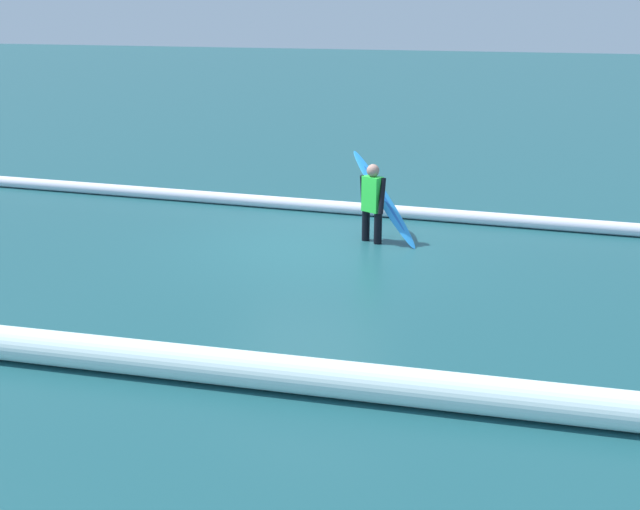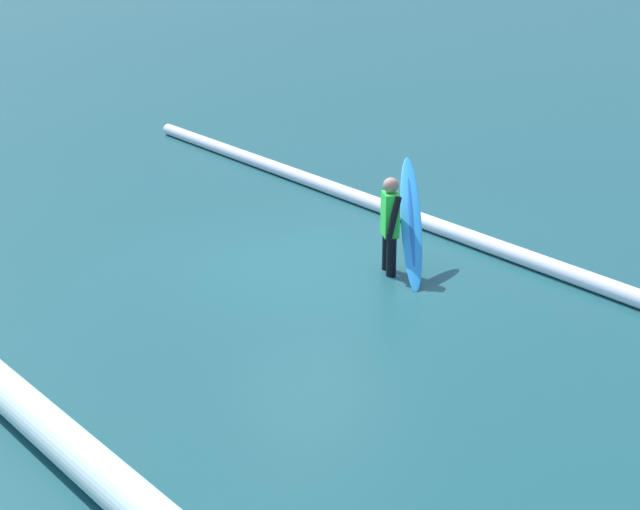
{
  "view_description": "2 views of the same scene",
  "coord_description": "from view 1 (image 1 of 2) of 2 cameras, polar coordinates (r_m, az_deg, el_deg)",
  "views": [
    {
      "loc": [
        -4.21,
        12.3,
        3.93
      ],
      "look_at": [
        -0.86,
        2.1,
        0.56
      ],
      "focal_mm": 44.33,
      "sensor_mm": 36.0,
      "label": 1
    },
    {
      "loc": [
        -10.98,
        7.65,
        4.75
      ],
      "look_at": [
        -1.15,
        0.73,
        0.59
      ],
      "focal_mm": 54.97,
      "sensor_mm": 36.0,
      "label": 2
    }
  ],
  "objects": [
    {
      "name": "wave_crest_midground",
      "position": [
        9.46,
        -17.15,
        -6.62
      ],
      "size": [
        15.98,
        1.64,
        0.4
      ],
      "primitive_type": "cylinder",
      "rotation": [
        0.0,
        1.57,
        0.08
      ],
      "color": "white",
      "rests_on": "ground_plane"
    },
    {
      "name": "wave_crest_foreground",
      "position": [
        15.29,
        10.88,
        2.69
      ],
      "size": [
        23.38,
        0.44,
        0.25
      ],
      "primitive_type": "cylinder",
      "rotation": [
        0.0,
        1.57,
        0.01
      ],
      "color": "white",
      "rests_on": "ground_plane"
    },
    {
      "name": "surfer",
      "position": [
        13.7,
        3.8,
        4.01
      ],
      "size": [
        0.48,
        0.42,
        1.38
      ],
      "rotation": [
        0.0,
        0.0,
        2.68
      ],
      "color": "black",
      "rests_on": "ground_plane"
    },
    {
      "name": "surfboard",
      "position": [
        13.93,
        4.62,
        4.09
      ],
      "size": [
        1.54,
        1.18,
        1.49
      ],
      "color": "#268CE5",
      "rests_on": "ground_plane"
    },
    {
      "name": "ground_plane",
      "position": [
        13.58,
        -0.7,
        0.6
      ],
      "size": [
        130.1,
        130.1,
        0.0
      ],
      "primitive_type": "plane",
      "color": "#1B4F55"
    }
  ]
}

